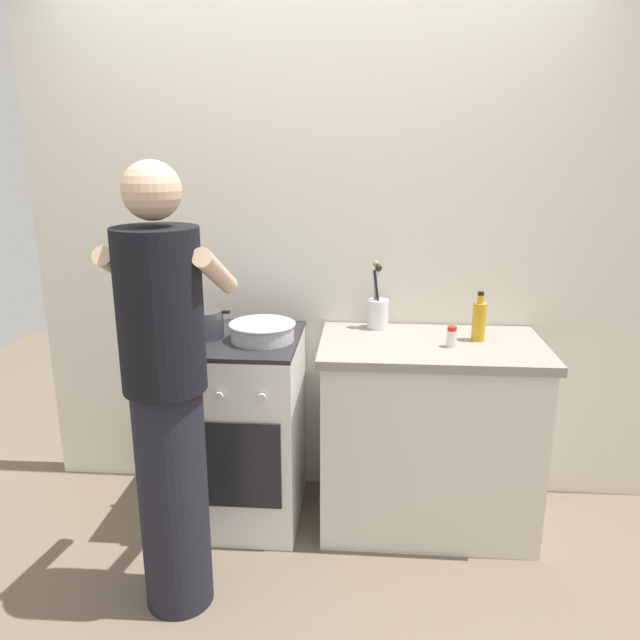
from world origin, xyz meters
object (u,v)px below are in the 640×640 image
stove_range (237,428)px  spice_bottle (452,337)px  utensil_crock (378,309)px  person (167,398)px  oil_bottle (479,320)px  mixing_bowl (262,330)px  pot (202,324)px

stove_range → spice_bottle: 1.10m
utensil_crock → person: 1.14m
oil_bottle → person: (-1.22, -0.67, -0.13)m
mixing_bowl → person: person is taller
pot → utensil_crock: (0.80, 0.21, 0.03)m
stove_range → person: 0.75m
utensil_crock → oil_bottle: utensil_crock is taller
mixing_bowl → utensil_crock: 0.57m
stove_range → mixing_bowl: mixing_bowl is taller
mixing_bowl → utensil_crock: size_ratio=0.92×
stove_range → utensil_crock: utensil_crock is taller
pot → person: person is taller
pot → person: bearing=-87.3°
utensil_crock → oil_bottle: size_ratio=1.47×
mixing_bowl → oil_bottle: (0.97, 0.08, 0.05)m
spice_bottle → person: person is taller
utensil_crock → oil_bottle: 0.48m
oil_bottle → spice_bottle: bearing=-141.2°
stove_range → spice_bottle: (0.98, -0.06, 0.49)m
stove_range → oil_bottle: (1.11, 0.05, 0.54)m
pot → mixing_bowl: size_ratio=0.86×
oil_bottle → stove_range: bearing=-177.5°
utensil_crock → person: person is taller
mixing_bowl → person: 0.65m
pot → spice_bottle: 1.12m
stove_range → utensil_crock: (0.66, 0.21, 0.54)m
mixing_bowl → stove_range: bearing=168.9°
stove_range → spice_bottle: bearing=-3.4°
spice_bottle → oil_bottle: 0.18m
pot → person: size_ratio=0.15×
stove_range → oil_bottle: size_ratio=4.02×
oil_bottle → pot: bearing=-177.7°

